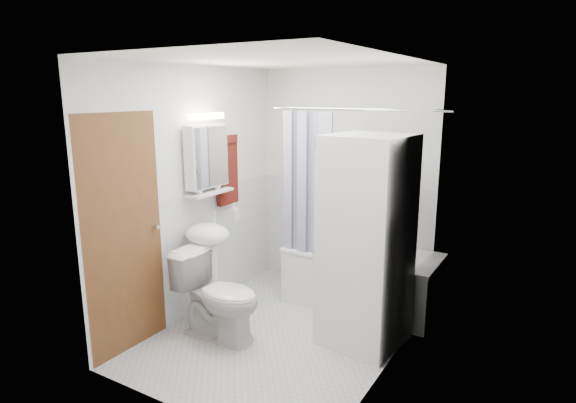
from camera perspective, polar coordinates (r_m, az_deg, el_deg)
The scene contains 20 objects.
floor at distance 4.56m, azimuth -0.65°, elevation -15.27°, with size 2.60×2.60×0.00m, color silver.
room_walls at distance 4.08m, azimuth -0.70°, elevation 3.50°, with size 2.60×2.60×2.60m.
wainscot at distance 4.55m, azimuth 1.27°, elevation -7.08°, with size 1.98×2.58×2.58m.
door at distance 4.35m, azimuth -15.31°, elevation -2.94°, with size 0.05×2.00×2.00m.
bathtub at distance 5.02m, azimuth 8.72°, elevation -8.67°, with size 1.52×0.72×0.58m.
tub_spout at distance 5.08m, azimuth 12.44°, elevation -1.70°, with size 0.04×0.04×0.12m, color silver.
curtain_rod at distance 4.40m, azimuth 7.96°, elevation 10.77°, with size 0.02×0.02×1.70m, color silver.
shower_curtain at distance 4.69m, azimuth 2.30°, elevation 1.78°, with size 0.55×0.02×1.45m.
sink at distance 4.62m, azimuth -9.40°, elevation -5.59°, with size 0.44×0.37×1.04m.
medicine_cabinet at distance 4.68m, azimuth -9.61°, elevation 5.48°, with size 0.13×0.50×0.71m.
shelf at distance 4.73m, azimuth -9.30°, elevation 1.07°, with size 0.18×0.54×0.03m, color silver.
shower_caddy at distance 5.00m, azimuth 13.08°, elevation 0.96°, with size 0.22×0.06×0.02m, color silver.
towel at distance 4.99m, azimuth -7.22°, elevation 3.87°, with size 0.07×0.30×0.73m.
washer_dryer at distance 4.14m, azimuth 9.21°, elevation -4.77°, with size 0.72×0.71×1.82m.
toilet at distance 4.37m, azimuth -8.20°, elevation -11.05°, with size 0.44×0.79×0.77m, color white.
soap_pump at distance 4.79m, azimuth -6.39°, elevation -1.77°, with size 0.08×0.17×0.08m, color gray.
shelf_bottle at distance 4.60m, azimuth -10.52°, elevation 1.33°, with size 0.07×0.18×0.07m, color gray.
shelf_cup at distance 4.80m, azimuth -8.41°, elevation 2.06°, with size 0.10×0.09×0.10m, color gray.
shampoo_a at distance 5.08m, azimuth 10.04°, elevation 2.15°, with size 0.13×0.17×0.13m, color gray.
shampoo_b at distance 5.04m, azimuth 11.31°, elevation 1.73°, with size 0.08×0.21×0.08m, color navy.
Camera 1 is at (2.10, -3.44, 2.14)m, focal length 30.00 mm.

